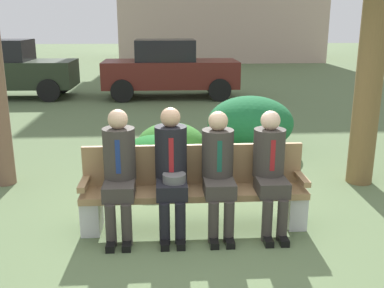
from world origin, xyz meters
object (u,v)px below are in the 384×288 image
(park_bench, at_px, (194,188))
(parked_car_near, at_px, (5,69))
(shrub_near_bench, at_px, (155,157))
(seated_man_centerleft, at_px, (171,166))
(seated_man_rightmost, at_px, (270,165))
(seated_man_centerright, at_px, (218,166))
(shrub_mid_lawn, at_px, (171,144))
(shrub_far_lawn, at_px, (250,123))
(parked_car_far, at_px, (169,69))
(seated_man_leftmost, at_px, (119,167))

(park_bench, bearing_deg, parked_car_near, 118.95)
(parked_car_near, bearing_deg, shrub_near_bench, -58.48)
(park_bench, distance_m, shrub_near_bench, 1.68)
(seated_man_centerleft, relative_size, seated_man_rightmost, 1.04)
(seated_man_centerleft, xyz_separation_m, seated_man_centerright, (0.50, 0.00, -0.02))
(shrub_mid_lawn, height_order, parked_car_near, parked_car_near)
(seated_man_centerleft, distance_m, shrub_far_lawn, 3.47)
(shrub_mid_lawn, xyz_separation_m, parked_car_far, (0.09, 6.42, 0.50))
(park_bench, bearing_deg, shrub_near_bench, 105.87)
(seated_man_centerleft, xyz_separation_m, shrub_near_bench, (-0.21, 1.74, -0.44))
(park_bench, relative_size, seated_man_centerright, 1.86)
(seated_man_centerleft, bearing_deg, seated_man_leftmost, 179.52)
(seated_man_leftmost, relative_size, seated_man_rightmost, 1.03)
(seated_man_leftmost, relative_size, seated_man_centerleft, 0.99)
(park_bench, bearing_deg, seated_man_rightmost, -9.14)
(park_bench, distance_m, seated_man_centerleft, 0.42)
(seated_man_centerright, relative_size, parked_car_far, 0.33)
(shrub_mid_lawn, bearing_deg, parked_car_far, 89.18)
(seated_man_leftmost, distance_m, shrub_mid_lawn, 2.42)
(seated_man_centerright, xyz_separation_m, seated_man_rightmost, (0.56, -0.00, -0.00))
(seated_man_leftmost, relative_size, parked_car_far, 0.34)
(park_bench, height_order, parked_car_far, parked_car_far)
(seated_man_leftmost, height_order, shrub_near_bench, seated_man_leftmost)
(seated_man_leftmost, distance_m, seated_man_rightmost, 1.60)
(seated_man_leftmost, distance_m, shrub_far_lawn, 3.72)
(park_bench, relative_size, shrub_far_lawn, 1.61)
(seated_man_rightmost, height_order, parked_car_far, parked_car_far)
(seated_man_leftmost, bearing_deg, seated_man_rightmost, -0.12)
(seated_man_centerleft, relative_size, seated_man_centerright, 1.03)
(park_bench, distance_m, seated_man_centerright, 0.40)
(shrub_near_bench, distance_m, shrub_far_lawn, 2.18)
(seated_man_leftmost, height_order, parked_car_far, parked_car_far)
(park_bench, relative_size, seated_man_leftmost, 1.82)
(shrub_mid_lawn, relative_size, parked_car_far, 0.28)
(seated_man_leftmost, height_order, seated_man_centerleft, seated_man_centerleft)
(seated_man_leftmost, bearing_deg, shrub_mid_lawn, 75.75)
(parked_car_far, bearing_deg, seated_man_centerright, -87.60)
(seated_man_centerleft, bearing_deg, shrub_far_lawn, 65.06)
(seated_man_leftmost, xyz_separation_m, parked_car_far, (0.68, 8.73, 0.09))
(shrub_far_lawn, bearing_deg, parked_car_far, 103.30)
(park_bench, height_order, seated_man_centerright, seated_man_centerright)
(parked_car_near, bearing_deg, seated_man_centerright, -60.18)
(seated_man_leftmost, xyz_separation_m, shrub_far_lawn, (2.00, 3.13, -0.27))
(parked_car_far, bearing_deg, seated_man_rightmost, -83.97)
(park_bench, bearing_deg, seated_man_leftmost, -170.94)
(seated_man_centerright, height_order, seated_man_rightmost, seated_man_centerright)
(park_bench, xyz_separation_m, parked_car_near, (-4.89, 8.85, 0.40))
(parked_car_near, bearing_deg, seated_man_leftmost, -65.44)
(seated_man_centerleft, height_order, parked_car_far, parked_car_far)
(seated_man_centerleft, height_order, parked_car_near, parked_car_near)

